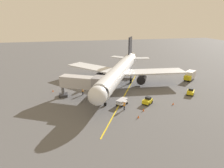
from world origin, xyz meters
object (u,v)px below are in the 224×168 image
object	(u,v)px
airplane	(120,71)
box_truck_rear_apron	(190,75)
tug_near_nose	(191,92)
safety_cone_wing_starboard	(143,110)
ground_crew_marshaller	(124,106)
tug_portside	(148,101)
safety_cone_wing_port	(173,103)
ground_crew_wing_walker	(83,91)
baggage_cart_starboard_side	(122,102)
jet_bridge	(85,83)
safety_cone_nose_left	(53,91)
ground_crew_loader	(131,76)
safety_cone_nose_right	(138,117)

from	to	relation	value
airplane	box_truck_rear_apron	xyz separation A→B (m)	(-21.23, -0.09, -2.62)
tug_near_nose	safety_cone_wing_starboard	bearing A→B (deg)	22.58
ground_crew_marshaller	tug_near_nose	distance (m)	18.30
ground_crew_marshaller	safety_cone_wing_starboard	distance (m)	3.85
tug_portside	safety_cone_wing_port	world-z (taller)	tug_portside
ground_crew_wing_walker	tug_portside	bearing A→B (deg)	147.60
ground_crew_wing_walker	tug_portside	xyz separation A→B (m)	(-13.03, 8.27, -0.18)
ground_crew_marshaller	baggage_cart_starboard_side	bearing A→B (deg)	-94.51
tug_near_nose	tug_portside	size ratio (longest dim) A/B	1.01
ground_crew_marshaller	safety_cone_wing_port	distance (m)	10.82
jet_bridge	box_truck_rear_apron	distance (m)	32.20
safety_cone_nose_left	jet_bridge	bearing A→B (deg)	140.10
ground_crew_loader	box_truck_rear_apron	bearing A→B (deg)	163.56
baggage_cart_starboard_side	safety_cone_wing_starboard	bearing A→B (deg)	131.66
airplane	ground_crew_marshaller	size ratio (longest dim) A/B	21.82
tug_portside	ground_crew_marshaller	bearing A→B (deg)	16.96
ground_crew_wing_walker	box_truck_rear_apron	world-z (taller)	box_truck_rear_apron
airplane	ground_crew_marshaller	distance (m)	15.64
baggage_cart_starboard_side	box_truck_rear_apron	bearing A→B (deg)	-152.16
ground_crew_wing_walker	ground_crew_loader	bearing A→B (deg)	-146.58
ground_crew_marshaller	ground_crew_loader	distance (m)	21.44
jet_bridge	safety_cone_wing_starboard	bearing A→B (deg)	139.87
tug_portside	safety_cone_wing_starboard	world-z (taller)	tug_portside
safety_cone_nose_left	safety_cone_nose_right	bearing A→B (deg)	132.43
jet_bridge	safety_cone_nose_left	world-z (taller)	jet_bridge
ground_crew_marshaller	ground_crew_wing_walker	xyz separation A→B (m)	(7.40, -9.99, 0.00)
ground_crew_loader	ground_crew_marshaller	bearing A→B (deg)	68.79
baggage_cart_starboard_side	safety_cone_nose_right	xyz separation A→B (m)	(-1.42, 6.23, -0.38)
tug_near_nose	safety_cone_wing_port	bearing A→B (deg)	32.25
ground_crew_wing_walker	safety_cone_wing_starboard	xyz separation A→B (m)	(-10.96, 11.34, -0.61)
box_truck_rear_apron	safety_cone_wing_port	size ratio (longest dim) A/B	8.74
baggage_cart_starboard_side	ground_crew_marshaller	bearing A→B (deg)	85.49
tug_near_nose	ground_crew_loader	bearing A→B (deg)	-57.19
ground_crew_marshaller	baggage_cart_starboard_side	distance (m)	2.44
jet_bridge	safety_cone_wing_port	xyz separation A→B (m)	(-17.73, 7.32, -3.49)
safety_cone_nose_left	safety_cone_wing_port	distance (m)	28.73
ground_crew_marshaller	safety_cone_nose_left	bearing A→B (deg)	-43.60
jet_bridge	safety_cone_wing_port	world-z (taller)	jet_bridge
tug_portside	box_truck_rear_apron	distance (m)	22.96
safety_cone_wing_port	box_truck_rear_apron	bearing A→B (deg)	-131.96
airplane	safety_cone_wing_starboard	size ratio (longest dim) A/B	67.84
ground_crew_wing_walker	safety_cone_nose_left	xyz separation A→B (m)	(7.09, -3.82, -0.61)
ground_crew_wing_walker	ground_crew_loader	size ratio (longest dim) A/B	1.00
ground_crew_loader	safety_cone_nose_left	size ratio (longest dim) A/B	3.11
baggage_cart_starboard_side	safety_cone_nose_left	distance (m)	18.58
ground_crew_wing_walker	box_truck_rear_apron	xyz separation A→B (m)	(-31.65, -5.14, 0.50)
ground_crew_wing_walker	safety_cone_wing_port	world-z (taller)	ground_crew_wing_walker
tug_portside	box_truck_rear_apron	bearing A→B (deg)	-144.24
safety_cone_wing_port	ground_crew_wing_walker	bearing A→B (deg)	-28.35
airplane	tug_near_nose	size ratio (longest dim) A/B	13.66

